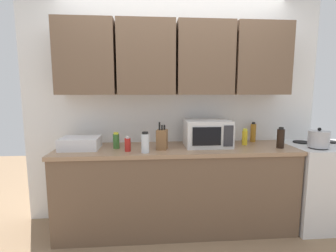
{
  "coord_description": "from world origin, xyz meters",
  "views": [
    {
      "loc": [
        -0.29,
        -2.84,
        1.48
      ],
      "look_at": [
        -0.09,
        -0.25,
        1.12
      ],
      "focal_mm": 26.46,
      "sensor_mm": 36.0,
      "label": 1
    }
  ],
  "objects_px": {
    "bottle_green_oil": "(116,141)",
    "microwave": "(207,133)",
    "kettle": "(319,139)",
    "dish_rack": "(80,143)",
    "bottle_yellow_mustard": "(245,137)",
    "stove_range": "(320,184)",
    "bottle_soy_dark": "(281,138)",
    "knife_block": "(162,139)",
    "bottle_clear_tall": "(145,143)",
    "bottle_red_sauce": "(128,144)",
    "bottle_amber_vinegar": "(253,133)"
  },
  "relations": [
    {
      "from": "stove_range",
      "to": "bottle_soy_dark",
      "type": "bearing_deg",
      "value": -170.47
    },
    {
      "from": "kettle",
      "to": "knife_block",
      "type": "height_order",
      "value": "knife_block"
    },
    {
      "from": "bottle_green_oil",
      "to": "dish_rack",
      "type": "bearing_deg",
      "value": 178.9
    },
    {
      "from": "kettle",
      "to": "bottle_soy_dark",
      "type": "relative_size",
      "value": 0.94
    },
    {
      "from": "bottle_red_sauce",
      "to": "kettle",
      "type": "bearing_deg",
      "value": -0.66
    },
    {
      "from": "microwave",
      "to": "kettle",
      "type": "bearing_deg",
      "value": -9.61
    },
    {
      "from": "bottle_red_sauce",
      "to": "bottle_yellow_mustard",
      "type": "height_order",
      "value": "bottle_yellow_mustard"
    },
    {
      "from": "stove_range",
      "to": "bottle_clear_tall",
      "type": "xyz_separation_m",
      "value": [
        -1.95,
        -0.19,
        0.55
      ]
    },
    {
      "from": "bottle_amber_vinegar",
      "to": "bottle_yellow_mustard",
      "type": "distance_m",
      "value": 0.23
    },
    {
      "from": "microwave",
      "to": "knife_block",
      "type": "distance_m",
      "value": 0.5
    },
    {
      "from": "kettle",
      "to": "dish_rack",
      "type": "relative_size",
      "value": 0.54
    },
    {
      "from": "stove_range",
      "to": "dish_rack",
      "type": "distance_m",
      "value": 2.66
    },
    {
      "from": "microwave",
      "to": "knife_block",
      "type": "bearing_deg",
      "value": -167.47
    },
    {
      "from": "stove_range",
      "to": "bottle_yellow_mustard",
      "type": "xyz_separation_m",
      "value": [
        -0.87,
        0.08,
        0.53
      ]
    },
    {
      "from": "microwave",
      "to": "dish_rack",
      "type": "distance_m",
      "value": 1.32
    },
    {
      "from": "stove_range",
      "to": "bottle_soy_dark",
      "type": "height_order",
      "value": "bottle_soy_dark"
    },
    {
      "from": "kettle",
      "to": "bottle_green_oil",
      "type": "bearing_deg",
      "value": 175.8
    },
    {
      "from": "bottle_soy_dark",
      "to": "bottle_red_sauce",
      "type": "bearing_deg",
      "value": -179.1
    },
    {
      "from": "microwave",
      "to": "bottle_green_oil",
      "type": "xyz_separation_m",
      "value": [
        -0.96,
        -0.04,
        -0.06
      ]
    },
    {
      "from": "knife_block",
      "to": "bottle_soy_dark",
      "type": "xyz_separation_m",
      "value": [
        1.23,
        -0.03,
        -0.0
      ]
    },
    {
      "from": "microwave",
      "to": "knife_block",
      "type": "height_order",
      "value": "same"
    },
    {
      "from": "kettle",
      "to": "knife_block",
      "type": "bearing_deg",
      "value": 177.13
    },
    {
      "from": "microwave",
      "to": "bottle_amber_vinegar",
      "type": "height_order",
      "value": "microwave"
    },
    {
      "from": "dish_rack",
      "to": "bottle_clear_tall",
      "type": "bearing_deg",
      "value": -17.59
    },
    {
      "from": "knife_block",
      "to": "bottle_clear_tall",
      "type": "height_order",
      "value": "knife_block"
    },
    {
      "from": "dish_rack",
      "to": "bottle_yellow_mustard",
      "type": "relative_size",
      "value": 2.11
    },
    {
      "from": "bottle_amber_vinegar",
      "to": "bottle_green_oil",
      "type": "xyz_separation_m",
      "value": [
        -1.55,
        -0.23,
        -0.03
      ]
    },
    {
      "from": "bottle_red_sauce",
      "to": "bottle_soy_dark",
      "type": "bearing_deg",
      "value": 0.9
    },
    {
      "from": "knife_block",
      "to": "kettle",
      "type": "bearing_deg",
      "value": -2.87
    },
    {
      "from": "kettle",
      "to": "knife_block",
      "type": "xyz_separation_m",
      "value": [
        -1.62,
        0.08,
        0.01
      ]
    },
    {
      "from": "kettle",
      "to": "bottle_amber_vinegar",
      "type": "xyz_separation_m",
      "value": [
        -0.53,
        0.38,
        0.01
      ]
    },
    {
      "from": "dish_rack",
      "to": "knife_block",
      "type": "height_order",
      "value": "knife_block"
    },
    {
      "from": "bottle_soy_dark",
      "to": "bottle_clear_tall",
      "type": "relative_size",
      "value": 1.07
    },
    {
      "from": "bottle_red_sauce",
      "to": "bottle_clear_tall",
      "type": "bearing_deg",
      "value": -22.77
    },
    {
      "from": "microwave",
      "to": "bottle_green_oil",
      "type": "height_order",
      "value": "microwave"
    },
    {
      "from": "knife_block",
      "to": "bottle_yellow_mustard",
      "type": "xyz_separation_m",
      "value": [
        0.92,
        0.14,
        -0.02
      ]
    },
    {
      "from": "stove_range",
      "to": "bottle_clear_tall",
      "type": "height_order",
      "value": "bottle_clear_tall"
    },
    {
      "from": "bottle_green_oil",
      "to": "microwave",
      "type": "bearing_deg",
      "value": 2.23
    },
    {
      "from": "microwave",
      "to": "bottle_soy_dark",
      "type": "distance_m",
      "value": 0.76
    },
    {
      "from": "knife_block",
      "to": "bottle_green_oil",
      "type": "distance_m",
      "value": 0.47
    },
    {
      "from": "dish_rack",
      "to": "bottle_green_oil",
      "type": "distance_m",
      "value": 0.36
    },
    {
      "from": "bottle_clear_tall",
      "to": "bottle_soy_dark",
      "type": "bearing_deg",
      "value": 3.97
    },
    {
      "from": "dish_rack",
      "to": "bottle_amber_vinegar",
      "type": "bearing_deg",
      "value": 6.57
    },
    {
      "from": "bottle_red_sauce",
      "to": "bottle_green_oil",
      "type": "relative_size",
      "value": 0.9
    },
    {
      "from": "dish_rack",
      "to": "knife_block",
      "type": "bearing_deg",
      "value": -5.43
    },
    {
      "from": "microwave",
      "to": "bottle_amber_vinegar",
      "type": "xyz_separation_m",
      "value": [
        0.59,
        0.19,
        -0.03
      ]
    },
    {
      "from": "kettle",
      "to": "bottle_yellow_mustard",
      "type": "relative_size",
      "value": 1.13
    },
    {
      "from": "bottle_green_oil",
      "to": "bottle_soy_dark",
      "type": "height_order",
      "value": "bottle_soy_dark"
    },
    {
      "from": "bottle_clear_tall",
      "to": "knife_block",
      "type": "bearing_deg",
      "value": 38.1
    },
    {
      "from": "bottle_red_sauce",
      "to": "bottle_clear_tall",
      "type": "relative_size",
      "value": 0.74
    }
  ]
}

